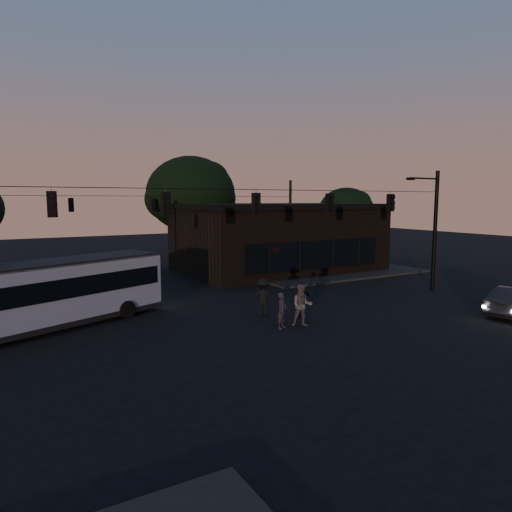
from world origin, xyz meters
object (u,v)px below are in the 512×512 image
bus (49,291)px  pedestrian_d (263,297)px  pedestrian_b (302,305)px  pedestrian_c (301,300)px  pedestrian_a (282,311)px  building (277,237)px

bus → pedestrian_d: bearing=-38.3°
pedestrian_b → pedestrian_c: 1.63m
pedestrian_a → pedestrian_d: (0.46, 2.37, 0.11)m
bus → pedestrian_b: (9.92, -5.31, -0.73)m
pedestrian_a → pedestrian_b: (0.97, -0.17, 0.15)m
building → bus: bearing=-152.8°
bus → pedestrian_d: (9.41, -2.77, -0.78)m
building → pedestrian_a: size_ratio=9.47×
bus → pedestrian_c: bearing=-42.0°
pedestrian_a → pedestrian_b: pedestrian_b is taller
pedestrian_a → pedestrian_d: size_ratio=0.88×
pedestrian_b → pedestrian_d: (-0.51, 2.54, -0.04)m
building → pedestrian_c: building is taller
building → pedestrian_d: building is taller
bus → pedestrian_c: size_ratio=6.26×
building → pedestrian_c: (-7.17, -13.24, -1.84)m
building → bus: 20.30m
pedestrian_a → pedestrian_d: 2.42m
bus → pedestrian_d: size_ratio=5.90×
building → pedestrian_a: (-9.08, -14.41, -1.89)m
pedestrian_a → pedestrian_b: bearing=-39.1°
bus → pedestrian_a: 10.36m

